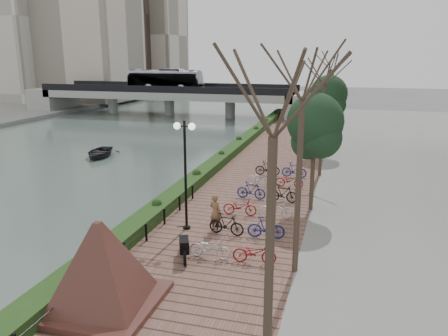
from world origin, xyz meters
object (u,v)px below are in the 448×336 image
at_px(lamppost, 185,153).
at_px(boat, 99,152).
at_px(granite_monument, 100,264).
at_px(motorcycle, 184,245).
at_px(pedestrian, 216,212).

bearing_deg(lamppost, boat, 133.18).
distance_m(granite_monument, boat, 24.37).
relative_size(motorcycle, pedestrian, 0.96).
bearing_deg(boat, lamppost, -58.88).
relative_size(granite_monument, boat, 1.42).
bearing_deg(granite_monument, pedestrian, 76.09).
bearing_deg(pedestrian, lamppost, 29.87).
distance_m(lamppost, boat, 19.43).
bearing_deg(pedestrian, motorcycle, 106.62).
distance_m(lamppost, motorcycle, 4.33).
bearing_deg(boat, motorcycle, -62.15).
bearing_deg(lamppost, pedestrian, 5.08).
height_order(motorcycle, pedestrian, pedestrian).
height_order(lamppost, boat, lamppost).
height_order(lamppost, pedestrian, lamppost).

